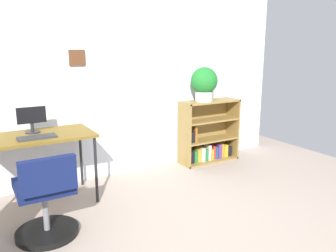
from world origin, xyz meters
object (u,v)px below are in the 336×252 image
object	(u,v)px
keyboard	(37,137)
potted_plant_on_shelf	(204,83)
bookshelf_low	(207,135)
office_chair	(46,202)
desk	(35,141)
monitor	(32,119)

from	to	relation	value
keyboard	potted_plant_on_shelf	world-z (taller)	potted_plant_on_shelf
keyboard	bookshelf_low	world-z (taller)	bookshelf_low
office_chair	potted_plant_on_shelf	xyz separation A→B (m)	(2.26, 0.90, 0.78)
bookshelf_low	potted_plant_on_shelf	size ratio (longest dim) A/B	1.89
bookshelf_low	potted_plant_on_shelf	distance (m)	0.74
desk	monitor	world-z (taller)	monitor
desk	monitor	size ratio (longest dim) A/B	4.04
desk	potted_plant_on_shelf	xyz separation A→B (m)	(2.19, 0.19, 0.44)
desk	potted_plant_on_shelf	bearing A→B (deg)	4.84
office_chair	potted_plant_on_shelf	size ratio (longest dim) A/B	1.67
keyboard	office_chair	distance (m)	0.71
desk	keyboard	world-z (taller)	keyboard
desk	keyboard	distance (m)	0.14
monitor	office_chair	distance (m)	0.99
keyboard	desk	bearing A→B (deg)	92.41
desk	bookshelf_low	bearing A→B (deg)	5.92
monitor	keyboard	world-z (taller)	monitor
monitor	bookshelf_low	xyz separation A→B (m)	(2.29, 0.13, -0.50)
monitor	bookshelf_low	world-z (taller)	monitor
potted_plant_on_shelf	desk	bearing A→B (deg)	-175.16
monitor	office_chair	size ratio (longest dim) A/B	0.37
monitor	keyboard	size ratio (longest dim) A/B	0.79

